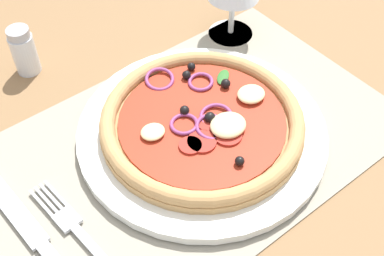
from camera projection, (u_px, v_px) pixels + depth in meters
ground_plane at (188, 151)px, 59.14cm from camera, size 190.00×140.00×2.40cm
placemat at (188, 144)px, 58.10cm from camera, size 49.24×30.68×0.40cm
plate at (200, 129)px, 58.59cm from camera, size 29.16×29.16×1.17cm
pizza at (200, 119)px, 57.35cm from camera, size 23.62×23.62×2.57cm
fork at (81, 234)px, 49.73cm from camera, size 3.16×18.06×0.44cm
knife at (32, 233)px, 49.80cm from camera, size 3.07×20.07×0.62cm
pepper_shaker at (24, 51)px, 64.59cm from camera, size 3.20×3.20×6.70cm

